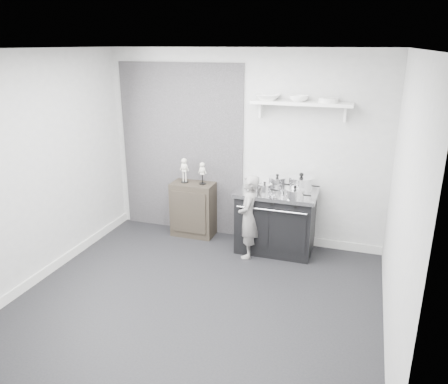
{
  "coord_description": "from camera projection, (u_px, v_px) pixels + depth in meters",
  "views": [
    {
      "loc": [
        1.63,
        -4.01,
        2.75
      ],
      "look_at": [
        -0.01,
        0.95,
        0.96
      ],
      "focal_mm": 35.0,
      "sensor_mm": 36.0,
      "label": 1
    }
  ],
  "objects": [
    {
      "name": "side_cabinet",
      "position": [
        194.0,
        209.0,
        6.5
      ],
      "size": [
        0.62,
        0.36,
        0.81
      ],
      "primitive_type": "cube",
      "color": "black",
      "rests_on": "ground"
    },
    {
      "name": "stove",
      "position": [
        276.0,
        221.0,
        5.99
      ],
      "size": [
        1.08,
        0.67,
        0.86
      ],
      "color": "black",
      "rests_on": "ground"
    },
    {
      "name": "skeleton_full",
      "position": [
        184.0,
        169.0,
        6.34
      ],
      "size": [
        0.12,
        0.08,
        0.42
      ],
      "primitive_type": null,
      "color": "beige",
      "rests_on": "side_cabinet"
    },
    {
      "name": "child",
      "position": [
        249.0,
        217.0,
        5.78
      ],
      "size": [
        0.33,
        0.45,
        1.14
      ],
      "primitive_type": "imported",
      "rotation": [
        0.0,
        0.0,
        -1.43
      ],
      "color": "gray",
      "rests_on": "ground"
    },
    {
      "name": "skeleton_torso",
      "position": [
        202.0,
        172.0,
        6.27
      ],
      "size": [
        0.1,
        0.07,
        0.37
      ],
      "primitive_type": null,
      "color": "beige",
      "rests_on": "side_cabinet"
    },
    {
      "name": "pot_front_left",
      "position": [
        254.0,
        186.0,
        5.85
      ],
      "size": [
        0.32,
        0.23,
        0.18
      ],
      "color": "silver",
      "rests_on": "stove"
    },
    {
      "name": "pot_front_right",
      "position": [
        295.0,
        193.0,
        5.57
      ],
      "size": [
        0.34,
        0.25,
        0.17
      ],
      "color": "silver",
      "rests_on": "stove"
    },
    {
      "name": "ground",
      "position": [
        198.0,
        297.0,
        4.98
      ],
      "size": [
        4.0,
        4.0,
        0.0
      ],
      "primitive_type": "plane",
      "color": "black",
      "rests_on": "ground"
    },
    {
      "name": "pot_back_left",
      "position": [
        277.0,
        183.0,
        5.92
      ],
      "size": [
        0.33,
        0.24,
        0.21
      ],
      "color": "silver",
      "rests_on": "stove"
    },
    {
      "name": "pot_front_center",
      "position": [
        265.0,
        189.0,
        5.75
      ],
      "size": [
        0.27,
        0.19,
        0.16
      ],
      "color": "silver",
      "rests_on": "stove"
    },
    {
      "name": "plate_stack",
      "position": [
        328.0,
        100.0,
        5.47
      ],
      "size": [
        0.25,
        0.25,
        0.06
      ],
      "primitive_type": "cylinder",
      "color": "silver",
      "rests_on": "wall_shelf"
    },
    {
      "name": "wall_shelf",
      "position": [
        301.0,
        104.0,
        5.6
      ],
      "size": [
        1.3,
        0.26,
        0.24
      ],
      "color": "white",
      "rests_on": "room_shell"
    },
    {
      "name": "pot_back_right",
      "position": [
        301.0,
        184.0,
        5.8
      ],
      "size": [
        0.41,
        0.33,
        0.27
      ],
      "color": "silver",
      "rests_on": "stove"
    },
    {
      "name": "room_shell",
      "position": [
        193.0,
        154.0,
        4.61
      ],
      "size": [
        4.02,
        3.62,
        2.71
      ],
      "color": "silver",
      "rests_on": "ground"
    },
    {
      "name": "bowl_small",
      "position": [
        299.0,
        98.0,
        5.58
      ],
      "size": [
        0.24,
        0.24,
        0.08
      ],
      "primitive_type": "imported",
      "color": "white",
      "rests_on": "wall_shelf"
    },
    {
      "name": "bowl_large",
      "position": [
        268.0,
        97.0,
        5.7
      ],
      "size": [
        0.32,
        0.32,
        0.08
      ],
      "primitive_type": "imported",
      "color": "white",
      "rests_on": "wall_shelf"
    }
  ]
}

